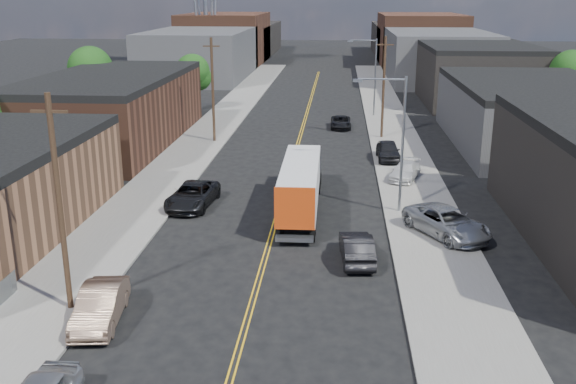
% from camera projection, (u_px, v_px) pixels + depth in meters
% --- Properties ---
extents(ground, '(260.00, 260.00, 0.00)m').
position_uv_depth(ground, '(306.00, 116.00, 76.45)').
color(ground, black).
rests_on(ground, ground).
extents(centerline, '(0.32, 120.00, 0.01)m').
position_uv_depth(centerline, '(298.00, 143.00, 62.16)').
color(centerline, gold).
rests_on(centerline, ground).
extents(sidewalk_left, '(5.00, 140.00, 0.15)m').
position_uv_depth(sidewalk_left, '(201.00, 141.00, 62.86)').
color(sidewalk_left, slate).
rests_on(sidewalk_left, ground).
extents(sidewalk_right, '(5.00, 140.00, 0.15)m').
position_uv_depth(sidewalk_right, '(397.00, 145.00, 61.42)').
color(sidewalk_right, slate).
rests_on(sidewalk_right, ground).
extents(warehouse_brown, '(12.00, 26.00, 6.60)m').
position_uv_depth(warehouse_brown, '(111.00, 109.00, 61.60)').
color(warehouse_brown, '#4B2B1E').
rests_on(warehouse_brown, ground).
extents(industrial_right_b, '(14.00, 24.00, 6.10)m').
position_uv_depth(industrial_right_b, '(531.00, 114.00, 60.55)').
color(industrial_right_b, '#373739').
rests_on(industrial_right_b, ground).
extents(industrial_right_c, '(14.00, 22.00, 7.60)m').
position_uv_depth(industrial_right_c, '(476.00, 73.00, 85.08)').
color(industrial_right_c, black).
rests_on(industrial_right_c, ground).
extents(skyline_left_a, '(16.00, 30.00, 8.00)m').
position_uv_depth(skyline_left_a, '(201.00, 54.00, 110.10)').
color(skyline_left_a, '#373739').
rests_on(skyline_left_a, ground).
extents(skyline_right_a, '(16.00, 30.00, 8.00)m').
position_uv_depth(skyline_right_a, '(437.00, 56.00, 107.07)').
color(skyline_right_a, '#373739').
rests_on(skyline_right_a, ground).
extents(skyline_left_b, '(16.00, 26.00, 10.00)m').
position_uv_depth(skyline_left_b, '(226.00, 38.00, 133.61)').
color(skyline_left_b, '#4B2B1E').
rests_on(skyline_left_b, ground).
extents(skyline_right_b, '(16.00, 26.00, 10.00)m').
position_uv_depth(skyline_right_b, '(420.00, 39.00, 130.58)').
color(skyline_right_b, '#4B2B1E').
rests_on(skyline_right_b, ground).
extents(skyline_left_c, '(16.00, 40.00, 7.00)m').
position_uv_depth(skyline_left_c, '(240.00, 39.00, 153.10)').
color(skyline_left_c, black).
rests_on(skyline_left_c, ground).
extents(skyline_right_c, '(16.00, 40.00, 7.00)m').
position_uv_depth(skyline_right_c, '(409.00, 40.00, 150.07)').
color(skyline_right_c, black).
rests_on(skyline_right_c, ground).
extents(streetlight_near, '(3.39, 0.25, 9.00)m').
position_uv_depth(streetlight_near, '(397.00, 134.00, 40.97)').
color(streetlight_near, gray).
rests_on(streetlight_near, ground).
extents(streetlight_far, '(3.39, 0.25, 9.00)m').
position_uv_depth(streetlight_far, '(372.00, 71.00, 74.29)').
color(streetlight_far, gray).
rests_on(streetlight_far, ground).
extents(utility_pole_left_near, '(1.60, 0.26, 10.00)m').
position_uv_depth(utility_pole_left_near, '(59.00, 204.00, 27.94)').
color(utility_pole_left_near, black).
rests_on(utility_pole_left_near, ground).
extents(utility_pole_left_far, '(1.60, 0.26, 10.00)m').
position_uv_depth(utility_pole_left_far, '(213.00, 90.00, 61.26)').
color(utility_pole_left_far, black).
rests_on(utility_pole_left_far, ground).
extents(utility_pole_right, '(1.60, 0.26, 10.00)m').
position_uv_depth(utility_pole_right, '(384.00, 87.00, 62.88)').
color(utility_pole_right, black).
rests_on(utility_pole_right, ground).
extents(tree_left_mid, '(5.10, 5.04, 8.37)m').
position_uv_depth(tree_left_mid, '(91.00, 72.00, 71.88)').
color(tree_left_mid, black).
rests_on(tree_left_mid, ground).
extents(tree_left_far, '(4.35, 4.20, 6.97)m').
position_uv_depth(tree_left_far, '(193.00, 74.00, 78.05)').
color(tree_left_far, black).
rests_on(tree_left_far, ground).
extents(tree_right_far, '(4.85, 4.76, 7.91)m').
position_uv_depth(tree_right_far, '(571.00, 74.00, 72.64)').
color(tree_right_far, black).
rests_on(tree_right_far, ground).
extents(semi_truck, '(2.38, 13.55, 3.54)m').
position_uv_depth(semi_truck, '(302.00, 181.00, 42.59)').
color(semi_truck, silver).
rests_on(semi_truck, ground).
extents(car_left_b, '(2.28, 5.04, 1.61)m').
position_uv_depth(car_left_b, '(100.00, 306.00, 28.14)').
color(car_left_b, '#775F4E').
rests_on(car_left_b, ground).
extents(car_left_c, '(3.13, 5.94, 1.59)m').
position_uv_depth(car_left_c, '(192.00, 195.00, 43.57)').
color(car_left_c, black).
rests_on(car_left_c, ground).
extents(car_right_oncoming, '(1.99, 4.77, 1.54)m').
position_uv_depth(car_right_oncoming, '(357.00, 248.00, 34.64)').
color(car_right_oncoming, black).
rests_on(car_right_oncoming, ground).
extents(car_right_lot_a, '(5.37, 6.52, 1.65)m').
position_uv_depth(car_right_lot_a, '(447.00, 222.00, 37.91)').
color(car_right_lot_a, '#A4A6A9').
rests_on(car_right_lot_a, sidewalk_right).
extents(car_right_lot_b, '(3.05, 4.71, 1.27)m').
position_uv_depth(car_right_lot_b, '(405.00, 171.00, 49.58)').
color(car_right_lot_b, silver).
rests_on(car_right_lot_b, sidewalk_right).
extents(car_right_lot_c, '(2.03, 4.77, 1.61)m').
position_uv_depth(car_right_lot_c, '(388.00, 151.00, 55.32)').
color(car_right_lot_c, black).
rests_on(car_right_lot_c, sidewalk_right).
extents(car_ahead_truck, '(2.16, 4.62, 1.28)m').
position_uv_depth(car_ahead_truck, '(341.00, 122.00, 69.13)').
color(car_ahead_truck, black).
rests_on(car_ahead_truck, ground).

